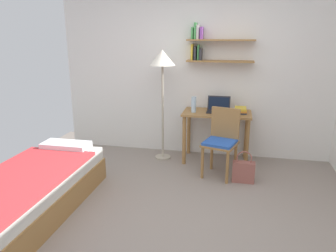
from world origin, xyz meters
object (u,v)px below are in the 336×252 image
object	(u,v)px
handbag	(243,171)
water_bottle	(194,104)
standing_lamp	(162,64)
book_stack	(241,110)
laptop	(219,108)
bed	(30,193)
desk_chair	(222,139)
desk	(217,122)

from	to	relation	value
handbag	water_bottle	bearing A→B (deg)	140.91
standing_lamp	book_stack	bearing A→B (deg)	3.67
laptop	bed	bearing A→B (deg)	-133.00
water_bottle	handbag	xyz separation A→B (m)	(0.75, -0.61, -0.73)
bed	desk_chair	size ratio (longest dim) A/B	2.24
laptop	desk	bearing A→B (deg)	-115.89
desk_chair	laptop	size ratio (longest dim) A/B	2.71
standing_lamp	desk_chair	bearing A→B (deg)	-25.46
desk	handbag	distance (m)	0.92
book_stack	desk_chair	bearing A→B (deg)	-114.96
bed	laptop	xyz separation A→B (m)	(1.85, 1.98, 0.58)
desk	laptop	world-z (taller)	laptop
standing_lamp	handbag	bearing A→B (deg)	-26.89
desk_chair	book_stack	size ratio (longest dim) A/B	3.68
bed	handbag	world-z (taller)	bed
desk	desk_chair	xyz separation A→B (m)	(0.10, -0.50, -0.10)
standing_lamp	book_stack	xyz separation A→B (m)	(1.15, 0.07, -0.64)
book_stack	handbag	xyz separation A→B (m)	(0.07, -0.69, -0.65)
desk	bed	bearing A→B (deg)	-133.25
desk_chair	handbag	world-z (taller)	desk_chair
desk_chair	book_stack	world-z (taller)	desk_chair
standing_lamp	bed	bearing A→B (deg)	-118.38
bed	laptop	bearing A→B (deg)	47.00
desk_chair	water_bottle	size ratio (longest dim) A/B	3.97
book_stack	bed	bearing A→B (deg)	-137.95
standing_lamp	desk	bearing A→B (deg)	4.31
bed	book_stack	xyz separation A→B (m)	(2.17, 1.96, 0.57)
desk	standing_lamp	distance (m)	1.17
desk	standing_lamp	bearing A→B (deg)	-175.69
bed	standing_lamp	world-z (taller)	standing_lamp
desk_chair	water_bottle	xyz separation A→B (m)	(-0.44, 0.43, 0.37)
desk	book_stack	distance (m)	0.39
bed	laptop	size ratio (longest dim) A/B	6.07
book_stack	laptop	bearing A→B (deg)	175.89
bed	standing_lamp	xyz separation A→B (m)	(1.02, 1.88, 1.21)
water_bottle	book_stack	xyz separation A→B (m)	(0.68, 0.08, -0.07)
handbag	desk_chair	bearing A→B (deg)	149.06
desk	handbag	xyz separation A→B (m)	(0.41, -0.68, -0.46)
bed	handbag	xyz separation A→B (m)	(2.24, 1.26, -0.09)
bed	desk	distance (m)	2.69
laptop	handbag	world-z (taller)	laptop
bed	laptop	world-z (taller)	laptop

